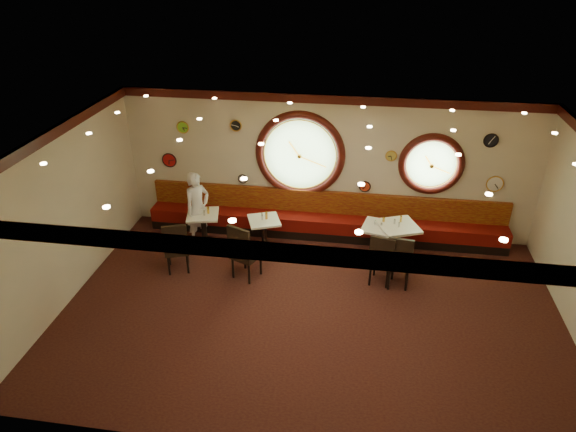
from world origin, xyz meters
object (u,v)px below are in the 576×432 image
object	(u,v)px
chair_d	(399,258)
condiment_a_bottle	(208,210)
condiment_a_salt	(198,211)
condiment_b_pepper	(262,217)
table_d	(397,238)
condiment_b_salt	(262,215)
condiment_a_pepper	(204,213)
condiment_c_pepper	(381,225)
chair_c	(382,257)
condiment_d_bottle	(401,219)
table_b	(264,230)
chair_b	(243,249)
condiment_d_pepper	(399,225)
table_a	(204,225)
chair_a	(176,244)
waiter	(198,208)
condiment_c_salt	(375,222)
condiment_c_bottle	(384,221)
condiment_d_salt	(395,222)
table_c	(379,238)

from	to	relation	value
chair_d	condiment_a_bottle	bearing A→B (deg)	170.52
condiment_a_salt	condiment_b_pepper	distance (m)	1.43
table_d	condiment_b_salt	size ratio (longest dim) A/B	9.08
condiment_a_pepper	condiment_c_pepper	distance (m)	3.77
chair_c	condiment_a_pepper	size ratio (longest dim) A/B	6.18
condiment_b_pepper	condiment_d_bottle	bearing A→B (deg)	2.41
table_b	chair_b	world-z (taller)	chair_b
condiment_a_pepper	condiment_d_pepper	world-z (taller)	condiment_d_pepper
condiment_a_pepper	condiment_c_pepper	size ratio (longest dim) A/B	1.03
table_a	chair_a	world-z (taller)	chair_a
table_a	condiment_c_pepper	bearing A→B (deg)	-1.35
condiment_a_salt	waiter	bearing A→B (deg)	105.03
condiment_b_pepper	condiment_d_pepper	size ratio (longest dim) A/B	1.15
table_b	condiment_a_pepper	xyz separation A→B (m)	(-1.30, -0.06, 0.35)
table_b	condiment_a_bottle	size ratio (longest dim) A/B	5.30
chair_c	waiter	size ratio (longest dim) A/B	0.42
condiment_d_pepper	table_b	bearing A→B (deg)	177.70
condiment_c_salt	condiment_d_pepper	distance (m)	0.51
chair_b	condiment_c_pepper	xyz separation A→B (m)	(2.66, 1.12, 0.13)
table_b	condiment_c_pepper	xyz separation A→B (m)	(2.47, -0.09, 0.37)
condiment_d_bottle	waiter	world-z (taller)	waiter
chair_c	condiment_d_bottle	distance (m)	1.21
condiment_c_salt	condiment_d_pepper	bearing A→B (deg)	-18.60
chair_b	condiment_c_salt	xyz separation A→B (m)	(2.53, 1.25, 0.12)
condiment_c_salt	condiment_c_bottle	size ratio (longest dim) A/B	0.56
table_a	condiment_c_bottle	distance (m)	3.89
condiment_c_salt	waiter	size ratio (longest dim) A/B	0.05
table_a	condiment_d_salt	distance (m)	4.12
chair_a	condiment_b_salt	bearing A→B (deg)	20.56
condiment_a_pepper	waiter	size ratio (longest dim) A/B	0.07
table_c	table_b	bearing A→B (deg)	179.51
condiment_c_salt	condiment_a_pepper	size ratio (longest dim) A/B	0.81
table_d	condiment_a_salt	distance (m)	4.29
condiment_c_salt	condiment_d_bottle	distance (m)	0.54
chair_b	condiment_d_salt	xyz separation A→B (m)	(2.92, 1.21, 0.19)
chair_c	condiment_a_salt	size ratio (longest dim) A/B	6.08
chair_a	chair_b	distance (m)	1.37
condiment_b_salt	condiment_c_bottle	distance (m)	2.58
chair_d	waiter	distance (m)	4.43
condiment_c_bottle	condiment_d_pepper	bearing A→B (deg)	-31.10
chair_a	condiment_b_pepper	distance (m)	1.91
chair_c	condiment_c_bottle	bearing A→B (deg)	102.41
condiment_d_pepper	condiment_d_bottle	bearing A→B (deg)	78.60
table_b	waiter	distance (m)	1.53
condiment_d_salt	condiment_d_pepper	size ratio (longest dim) A/B	1.09
table_a	table_d	distance (m)	4.18
table_b	condiment_b_pepper	distance (m)	0.32
chair_d	condiment_c_salt	size ratio (longest dim) A/B	7.73
condiment_c_bottle	condiment_d_bottle	size ratio (longest dim) A/B	1.19
condiment_c_salt	condiment_b_salt	bearing A→B (deg)	179.19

